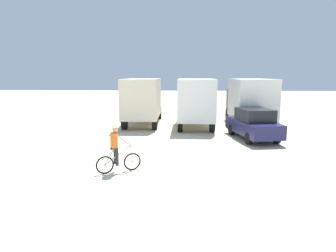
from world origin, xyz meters
TOP-DOWN VIEW (x-y plane):
  - ground_plane at (0.00, 0.00)m, footprint 120.00×120.00m
  - box_truck_cream_rv at (-2.84, 10.49)m, footprint 2.56×6.81m
  - box_truck_avon_van at (0.99, 9.83)m, footprint 2.40×6.75m
  - box_truck_white_box at (4.72, 9.78)m, footprint 2.41×6.75m
  - sedan_parked at (4.15, 5.55)m, footprint 2.56×4.47m
  - cyclist_orange_shirt at (-2.22, -0.75)m, footprint 1.55×0.90m

SIDE VIEW (x-z plane):
  - ground_plane at x=0.00m, z-range 0.00..0.00m
  - cyclist_orange_shirt at x=-2.22m, z-range -0.06..1.76m
  - sedan_parked at x=4.15m, z-range 0.00..1.76m
  - box_truck_cream_rv at x=-2.84m, z-range 0.20..3.55m
  - box_truck_avon_van at x=0.99m, z-range 0.20..3.55m
  - box_truck_white_box at x=4.72m, z-range 0.20..3.55m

